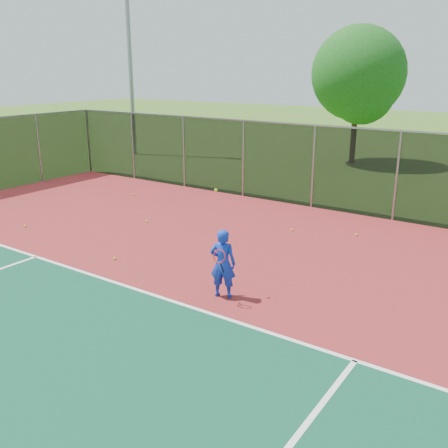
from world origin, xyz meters
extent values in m
plane|color=#37601B|center=(0.00, 0.00, 0.00)|extent=(120.00, 120.00, 0.00)
cube|color=maroon|center=(0.00, 2.00, 0.01)|extent=(30.00, 20.00, 0.02)
cube|color=white|center=(2.00, 3.00, 0.03)|extent=(22.00, 0.10, 0.00)
cube|color=black|center=(0.00, 12.00, 1.52)|extent=(30.00, 0.04, 3.00)
cube|color=gray|center=(0.00, 12.00, 3.02)|extent=(30.00, 0.06, 0.06)
imported|color=#1332B8|center=(-1.40, 3.85, 0.81)|extent=(0.67, 0.55, 1.59)
cylinder|color=black|center=(-1.25, 3.60, 0.82)|extent=(0.03, 0.15, 0.27)
torus|color=#A51414|center=(-1.25, 3.50, 1.12)|extent=(0.30, 0.13, 0.29)
sphere|color=#C6EE1B|center=(-1.65, 3.95, 2.43)|extent=(0.07, 0.07, 0.07)
sphere|color=#C6EE1B|center=(-0.41, 9.68, 0.06)|extent=(0.07, 0.07, 0.07)
sphere|color=#C6EE1B|center=(-6.72, 7.10, 0.06)|extent=(0.07, 0.07, 0.07)
sphere|color=#C6EE1B|center=(-2.27, 9.00, 0.06)|extent=(0.07, 0.07, 0.07)
sphere|color=#C6EE1B|center=(-9.73, 9.61, 0.06)|extent=(0.07, 0.07, 0.07)
sphere|color=#C6EE1B|center=(-9.61, 4.48, 0.06)|extent=(0.07, 0.07, 0.07)
sphere|color=#C6EE1B|center=(-5.08, 4.07, 0.06)|extent=(0.07, 0.07, 0.07)
cylinder|color=gray|center=(-16.96, 17.16, 5.92)|extent=(0.24, 0.24, 11.84)
cylinder|color=#351F13|center=(-5.04, 21.60, 1.37)|extent=(0.30, 0.30, 2.73)
sphere|color=#144E16|center=(-5.04, 21.60, 4.70)|extent=(4.85, 4.85, 4.85)
sphere|color=#144E16|center=(-4.64, 21.30, 3.79)|extent=(3.34, 3.34, 3.34)
camera|label=1|loc=(4.40, -4.61, 4.92)|focal=40.00mm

